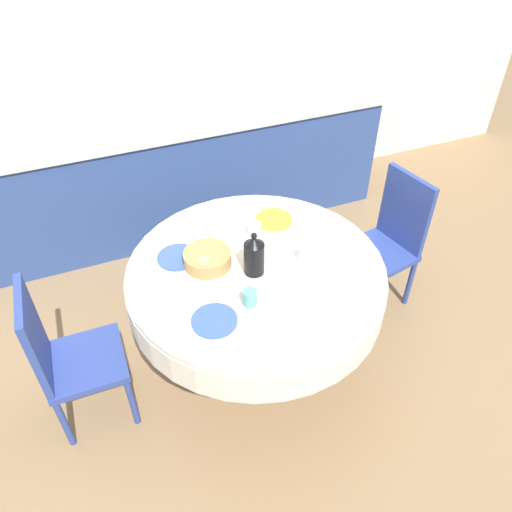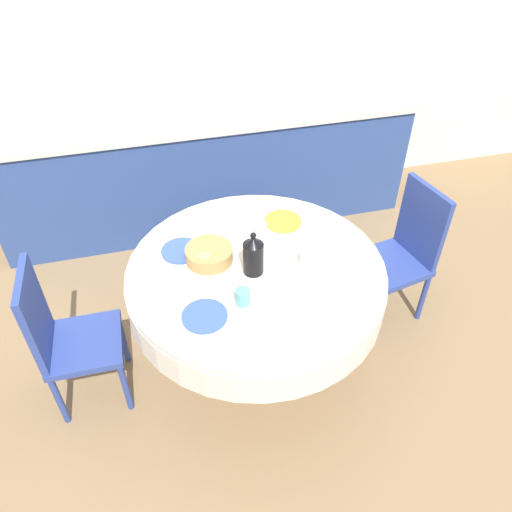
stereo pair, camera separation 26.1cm
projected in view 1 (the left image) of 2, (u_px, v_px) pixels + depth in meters
name	position (u px, v px, depth m)	size (l,w,h in m)	color
ground_plane	(256.00, 357.00, 3.16)	(12.00, 12.00, 0.00)	#8E704C
wall_back	(158.00, 52.00, 3.66)	(7.00, 0.05, 2.60)	silver
kitchen_counter	(182.00, 172.00, 3.97)	(3.24, 0.64, 0.94)	#2D4784
dining_table	(256.00, 284.00, 2.75)	(1.40, 1.40, 0.77)	olive
chair_left	(389.00, 238.00, 3.27)	(0.47, 0.47, 0.95)	#2D428E
chair_right	(65.00, 355.00, 2.54)	(0.40, 0.40, 0.95)	#2D428E
plate_near_left	(214.00, 321.00, 2.37)	(0.22, 0.22, 0.01)	#3856AD
cup_near_left	(250.00, 298.00, 2.43)	(0.07, 0.07, 0.09)	#5BA39E
plate_near_right	(338.00, 275.00, 2.61)	(0.22, 0.22, 0.01)	white
cup_near_right	(305.00, 254.00, 2.68)	(0.07, 0.07, 0.09)	white
plate_far_left	(178.00, 257.00, 2.72)	(0.22, 0.22, 0.01)	#3856AD
cup_far_left	(205.00, 267.00, 2.60)	(0.07, 0.07, 0.09)	#DBB766
plate_far_right	(274.00, 219.00, 2.98)	(0.22, 0.22, 0.01)	yellow
cup_far_right	(254.00, 230.00, 2.84)	(0.07, 0.07, 0.09)	white
coffee_carafe	(254.00, 256.00, 2.57)	(0.11, 0.11, 0.26)	black
bread_basket	(208.00, 259.00, 2.66)	(0.26, 0.26, 0.08)	#AD844C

